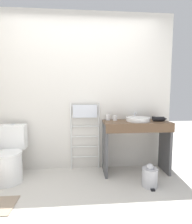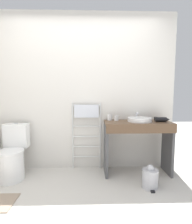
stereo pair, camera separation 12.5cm
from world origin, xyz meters
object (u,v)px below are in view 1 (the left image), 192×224
object	(u,v)px
cup_near_wall	(108,117)
hair_dryer	(159,119)
cup_near_edge	(115,118)
towel_radiator	(85,121)
toilet	(10,158)
sink_basin	(138,119)
trash_bin	(150,177)

from	to	relation	value
cup_near_wall	hair_dryer	bearing A→B (deg)	-12.16
cup_near_edge	towel_radiator	bearing A→B (deg)	169.43
cup_near_edge	hair_dryer	xyz separation A→B (m)	(0.68, -0.13, -0.01)
toilet	sink_basin	size ratio (longest dim) A/B	2.15
hair_dryer	trash_bin	xyz separation A→B (m)	(-0.29, -0.42, -0.73)
towel_radiator	hair_dryer	bearing A→B (deg)	-10.52
towel_radiator	toilet	bearing A→B (deg)	-165.43
towel_radiator	cup_near_edge	size ratio (longest dim) A/B	13.20
cup_near_edge	hair_dryer	distance (m)	0.69
towel_radiator	hair_dryer	xyz separation A→B (m)	(1.16, -0.22, 0.06)
trash_bin	cup_near_edge	bearing A→B (deg)	125.27
trash_bin	cup_near_wall	bearing A→B (deg)	129.98
cup_near_wall	toilet	bearing A→B (deg)	-170.75
toilet	sink_basin	distance (m)	2.02
sink_basin	trash_bin	bearing A→B (deg)	-85.73
toilet	hair_dryer	xyz separation A→B (m)	(2.27, 0.07, 0.54)
toilet	hair_dryer	distance (m)	2.33
hair_dryer	cup_near_edge	bearing A→B (deg)	169.52
hair_dryer	trash_bin	bearing A→B (deg)	-125.22
cup_near_wall	trash_bin	bearing A→B (deg)	-50.02
sink_basin	cup_near_wall	bearing A→B (deg)	164.18
towel_radiator	cup_near_wall	bearing A→B (deg)	-7.04
cup_near_edge	toilet	bearing A→B (deg)	-172.92
towel_radiator	sink_basin	size ratio (longest dim) A/B	2.99
cup_near_edge	sink_basin	bearing A→B (deg)	-13.79
sink_basin	hair_dryer	distance (m)	0.33
toilet	towel_radiator	distance (m)	1.24
toilet	cup_near_edge	xyz separation A→B (m)	(1.59, 0.20, 0.55)
sink_basin	hair_dryer	world-z (taller)	hair_dryer
towel_radiator	trash_bin	world-z (taller)	towel_radiator
sink_basin	hair_dryer	bearing A→B (deg)	-6.89
cup_near_wall	hair_dryer	size ratio (longest dim) A/B	0.41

